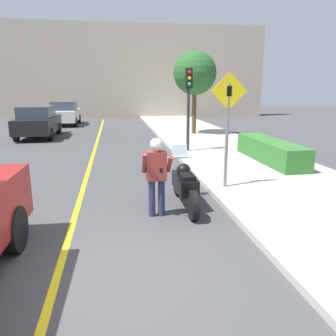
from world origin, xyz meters
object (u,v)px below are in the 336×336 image
Objects in this scene: traffic_light at (189,94)px; street_tree at (195,73)px; parked_car_black at (38,122)px; person_biker at (156,170)px; crossing_sign at (228,120)px; parked_car_white at (65,113)px; motorcycle at (185,185)px.

street_tree reaches higher than traffic_light.
traffic_light is 9.14m from parked_car_black.
crossing_sign reaches higher than person_biker.
parked_car_black is (-6.95, 5.74, -1.53)m from traffic_light.
crossing_sign is at bearing 35.38° from person_biker.
parked_car_white is at bearing 118.34° from traffic_light.
crossing_sign is (1.96, 1.39, 0.85)m from person_biker.
motorcycle is 0.53× the size of parked_car_white.
street_tree is (2.88, 10.98, 2.87)m from motorcycle.
crossing_sign is 0.68× the size of parked_car_black.
street_tree is at bearing -4.49° from parked_car_black.
street_tree is 1.06× the size of parked_car_black.
traffic_light reaches higher than crossing_sign.
crossing_sign is at bearing -69.64° from parked_car_white.
traffic_light is 13.55m from parked_car_white.
person_biker is 0.51× the size of traffic_light.
motorcycle is at bearing -144.52° from crossing_sign.
motorcycle is 0.69× the size of traffic_light.
traffic_light is (0.14, 5.00, 0.54)m from crossing_sign.
person_biker is 12.25m from street_tree.
person_biker is 18.74m from parked_car_white.
street_tree is at bearing 73.74° from traffic_light.
street_tree is at bearing -40.69° from parked_car_white.
parked_car_black is 6.13m from parked_car_white.
person_biker is 6.87m from traffic_light.
traffic_light is at bearing 88.41° from crossing_sign.
traffic_light is 5.38m from street_tree.
crossing_sign is 12.76m from parked_car_black.
parked_car_black is (-8.43, 0.66, -2.52)m from street_tree.
street_tree is 10.68m from parked_car_white.
parked_car_white is (-6.39, 11.85, -1.53)m from traffic_light.
traffic_light reaches higher than parked_car_black.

